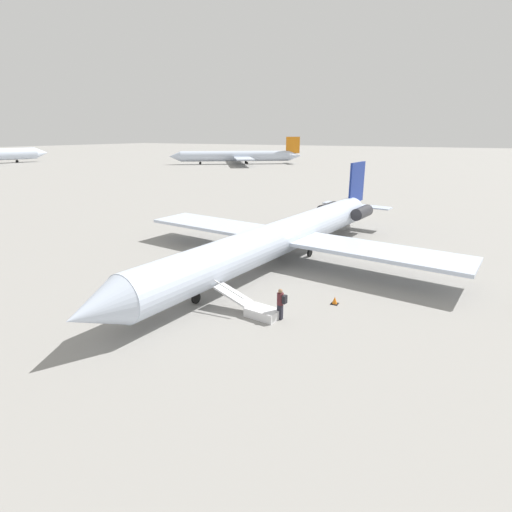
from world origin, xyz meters
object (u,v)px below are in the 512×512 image
Objects in this scene: boarding_stairs at (256,309)px; passenger at (281,302)px; airplane_main at (286,235)px; airplane_far_center at (238,156)px.

passenger is (-0.18, 1.37, 0.63)m from boarding_stairs.
airplane_main is 0.93× the size of airplane_far_center.
passenger is at bearing 86.43° from airplane_far_center.
airplane_far_center is 114.00m from boarding_stairs.
airplane_far_center is 114.56m from passenger.
airplane_far_center is at bearing -140.72° from airplane_main.
airplane_main is 20.03× the size of passenger.
boarding_stairs is (97.16, 59.59, -2.17)m from airplane_far_center.
passenger is (9.75, 4.14, -1.01)m from airplane_main.
passenger is (96.98, 60.96, -1.54)m from airplane_far_center.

